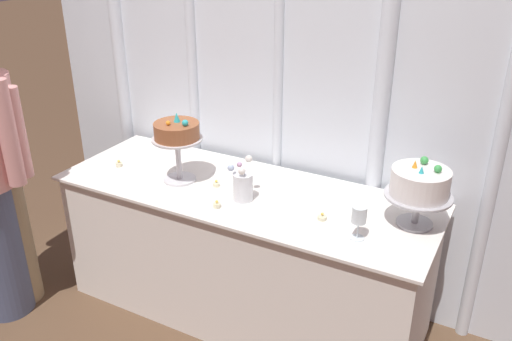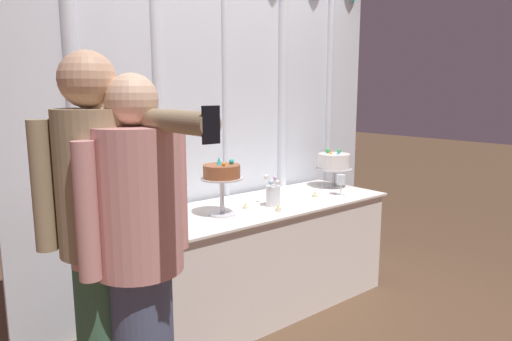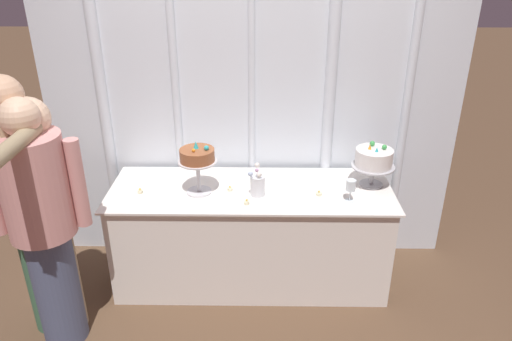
{
  "view_description": "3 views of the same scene",
  "coord_description": "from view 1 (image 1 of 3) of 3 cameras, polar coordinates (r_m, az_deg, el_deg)",
  "views": [
    {
      "loc": [
        1.21,
        -2.01,
        2.0
      ],
      "look_at": [
        0.08,
        0.09,
        0.89
      ],
      "focal_mm": 37.81,
      "sensor_mm": 36.0,
      "label": 1
    },
    {
      "loc": [
        -1.96,
        -2.23,
        1.52
      ],
      "look_at": [
        -0.02,
        0.12,
        0.99
      ],
      "focal_mm": 32.03,
      "sensor_mm": 36.0,
      "label": 2
    },
    {
      "loc": [
        0.08,
        -2.86,
        2.3
      ],
      "look_at": [
        0.04,
        0.03,
        0.93
      ],
      "focal_mm": 33.85,
      "sensor_mm": 36.0,
      "label": 3
    }
  ],
  "objects": [
    {
      "name": "wine_glass",
      "position": [
        2.32,
        10.85,
        -4.75
      ],
      "size": [
        0.06,
        0.06,
        0.15
      ],
      "color": "silver",
      "rests_on": "cake_table"
    },
    {
      "name": "flower_vase",
      "position": [
        2.61,
        -1.41,
        -1.51
      ],
      "size": [
        0.11,
        0.13,
        0.21
      ],
      "color": "silver",
      "rests_on": "cake_table"
    },
    {
      "name": "cake_display_nearright",
      "position": [
        2.45,
        16.94,
        -1.5
      ],
      "size": [
        0.3,
        0.3,
        0.31
      ],
      "color": "#B2B2B7",
      "rests_on": "cake_table"
    },
    {
      "name": "ground_plane",
      "position": [
        3.08,
        -2.17,
        -15.45
      ],
      "size": [
        24.0,
        24.0,
        0.0
      ],
      "primitive_type": "plane",
      "color": "brown"
    },
    {
      "name": "tealight_near_left",
      "position": [
        2.78,
        -4.21,
        -1.45
      ],
      "size": [
        0.04,
        0.04,
        0.04
      ],
      "color": "beige",
      "rests_on": "cake_table"
    },
    {
      "name": "cake_display_nearleft",
      "position": [
        2.77,
        -8.36,
        3.69
      ],
      "size": [
        0.26,
        0.26,
        0.37
      ],
      "color": "silver",
      "rests_on": "cake_table"
    },
    {
      "name": "tealight_near_right",
      "position": [
        2.58,
        -4.16,
        -3.66
      ],
      "size": [
        0.04,
        0.04,
        0.04
      ],
      "color": "beige",
      "rests_on": "cake_table"
    },
    {
      "name": "tealight_far_left",
      "position": [
        3.09,
        -14.29,
        0.65
      ],
      "size": [
        0.04,
        0.04,
        0.04
      ],
      "color": "beige",
      "rests_on": "cake_table"
    },
    {
      "name": "draped_curtain",
      "position": [
        2.85,
        2.5,
        13.59
      ],
      "size": [
        3.03,
        0.16,
        2.72
      ],
      "color": "silver",
      "rests_on": "ground_plane"
    },
    {
      "name": "cake_table",
      "position": [
        2.92,
        -1.29,
        -8.69
      ],
      "size": [
        1.96,
        0.7,
        0.75
      ],
      "color": "white",
      "rests_on": "ground_plane"
    },
    {
      "name": "tealight_far_right",
      "position": [
        2.49,
        7.01,
        -4.94
      ],
      "size": [
        0.04,
        0.04,
        0.04
      ],
      "color": "beige",
      "rests_on": "cake_table"
    }
  ]
}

